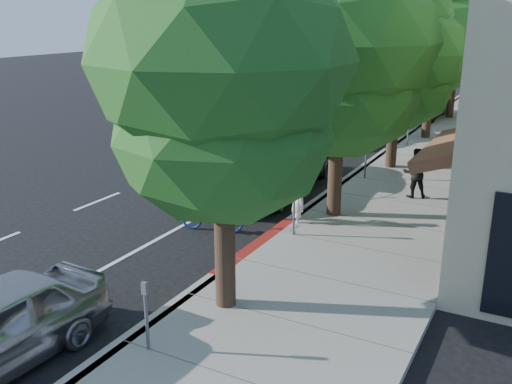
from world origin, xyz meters
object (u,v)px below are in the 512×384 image
Objects in this scene: silver_suv at (262,164)px; street_tree_0 at (222,67)px; pedestrian at (415,173)px; street_tree_2 at (398,55)px; cyclist at (299,198)px; bicycle at (212,215)px; dark_suv_far at (423,104)px; white_pickup at (370,112)px; street_tree_3 at (435,33)px; street_tree_1 at (341,46)px; dark_sedan at (351,123)px; street_tree_5 at (474,35)px; street_tree_4 at (457,36)px.

street_tree_0 is at bearing -70.97° from silver_suv.
street_tree_2 is at bearing -89.66° from pedestrian.
cyclist is at bearing 32.04° from pedestrian.
street_tree_0 is 1.19× the size of silver_suv.
bicycle is (-2.56, -8.45, -3.77)m from street_tree_2.
silver_suv is 1.30× the size of dark_suv_far.
white_pickup is (-3.10, 7.30, -3.36)m from street_tree_2.
street_tree_2 is 6.40m from silver_suv.
dark_suv_far reaches higher than bicycle.
street_tree_3 is 1.30× the size of white_pickup.
dark_sedan is (-3.10, 10.50, -4.05)m from street_tree_1.
street_tree_3 is 15.30m from bicycle.
cyclist is at bearing -87.42° from dark_suv_far.
cyclist is (-0.65, -25.00, -3.53)m from street_tree_5.
street_tree_2 reaches higher than pedestrian.
street_tree_2 is at bearing -82.80° from dark_suv_far.
street_tree_2 is 12.07m from dark_suv_far.
street_tree_3 is 5.31m from dark_sedan.
street_tree_1 is 4.51× the size of bicycle.
street_tree_2 is 0.90× the size of street_tree_3.
dark_suv_far is at bearing 96.94° from street_tree_2.
bicycle is 12.96m from dark_sedan.
silver_suv is at bearing -95.81° from dark_suv_far.
dark_sedan is at bearing -16.38° from cyclist.
white_pickup is at bearing -111.73° from dark_suv_far.
street_tree_4 is 3.95m from dark_suv_far.
street_tree_2 is 1.08× the size of silver_suv.
cyclist reaches higher than bicycle.
dark_suv_far is at bearing -104.31° from pedestrian.
street_tree_0 is 30.00m from street_tree_5.
street_tree_4 is 4.17× the size of bicycle.
street_tree_0 is 4.82× the size of cyclist.
street_tree_0 is at bearing 159.00° from cyclist.
street_tree_3 is at bearing 70.13° from silver_suv.
cyclist is at bearing -78.89° from white_pickup.
street_tree_5 is at bearing 90.00° from street_tree_0.
street_tree_2 is at bearing -61.27° from dark_sedan.
street_tree_2 is at bearing -31.01° from bicycle.
street_tree_3 reaches higher than silver_suv.
street_tree_0 is 1.05× the size of street_tree_4.
bicycle is at bearing -93.45° from dark_sedan.
bicycle is (-2.56, 3.55, -4.30)m from street_tree_0.
street_tree_0 is at bearing -90.00° from street_tree_2.
cyclist is (-0.65, -1.00, -4.02)m from street_tree_1.
street_tree_3 is 4.97× the size of pedestrian.
bicycle is (-2.56, -14.45, -4.35)m from street_tree_3.
street_tree_1 is 1.02× the size of street_tree_3.
street_tree_1 reaches higher than street_tree_3.
white_pickup is (0.00, 2.80, 0.09)m from dark_sedan.
cyclist is 1.03× the size of pedestrian.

